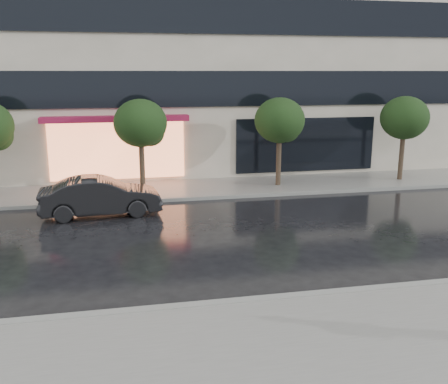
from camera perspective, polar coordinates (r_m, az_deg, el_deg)
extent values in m
plane|color=black|center=(12.61, 6.92, -10.19)|extent=(120.00, 120.00, 0.00)
cube|color=slate|center=(9.90, 13.12, -17.17)|extent=(60.00, 4.50, 0.12)
cube|color=slate|center=(22.08, -1.46, 0.49)|extent=(60.00, 3.50, 0.12)
cube|color=gray|center=(11.73, 8.49, -11.78)|extent=(60.00, 0.25, 0.14)
cube|color=gray|center=(20.40, -0.59, -0.58)|extent=(60.00, 0.25, 0.14)
cube|color=black|center=(23.18, -2.27, 11.69)|extent=(28.00, 0.12, 1.60)
cube|color=black|center=(23.29, -2.35, 19.58)|extent=(28.00, 0.12, 1.60)
cube|color=#FF8C59|center=(23.10, -12.07, 4.67)|extent=(6.00, 0.10, 2.60)
cube|color=maroon|center=(22.60, -12.26, 8.17)|extent=(6.40, 0.70, 0.25)
cube|color=black|center=(24.72, 9.35, 5.36)|extent=(7.00, 0.10, 2.60)
cylinder|color=#33261C|center=(21.31, -9.33, 2.69)|extent=(0.22, 0.22, 2.20)
ellipsoid|color=black|center=(21.03, -9.53, 7.78)|extent=(2.20, 2.20, 1.98)
sphere|color=black|center=(21.29, -8.43, 6.80)|extent=(1.20, 1.20, 1.20)
cylinder|color=#33261C|center=(22.34, 6.25, 3.29)|extent=(0.22, 0.22, 2.20)
ellipsoid|color=black|center=(22.08, 6.38, 8.15)|extent=(2.20, 2.20, 1.98)
sphere|color=black|center=(22.44, 7.17, 7.18)|extent=(1.20, 1.20, 1.20)
cylinder|color=#33261C|center=(24.82, 19.59, 3.62)|extent=(0.22, 0.22, 2.20)
ellipsoid|color=black|center=(24.59, 19.94, 7.98)|extent=(2.20, 2.20, 1.98)
sphere|color=black|center=(25.01, 20.42, 7.09)|extent=(1.20, 1.20, 1.20)
imported|color=black|center=(18.44, -13.91, -0.49)|extent=(4.36, 1.77, 1.41)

